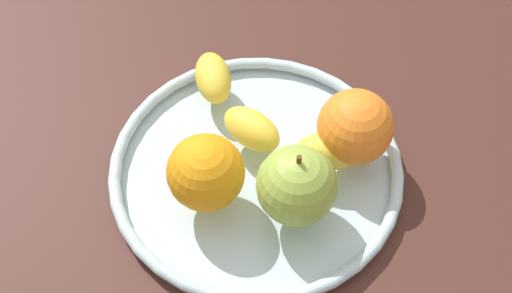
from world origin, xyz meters
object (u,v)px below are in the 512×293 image
apple (297,186)px  orange_back_left (206,172)px  banana (267,120)px  orange_front_right (355,127)px  fruit_bowl (256,169)px

apple → orange_back_left: 8.34cm
banana → orange_front_right: size_ratio=2.96×
fruit_bowl → orange_front_right: orange_front_right is taller
banana → orange_front_right: 8.81cm
apple → orange_front_right: (2.14, 8.51, -0.04)cm
banana → orange_front_right: orange_front_right is taller
fruit_bowl → orange_back_left: orange_back_left is taller
apple → fruit_bowl: bearing=154.2°
apple → orange_front_right: bearing=75.9°
banana → apple: 9.42cm
fruit_bowl → apple: size_ratio=3.52×
fruit_bowl → apple: apple is taller
banana → fruit_bowl: bearing=-65.8°
banana → orange_back_left: orange_back_left is taller
orange_front_right → apple: bearing=-104.1°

